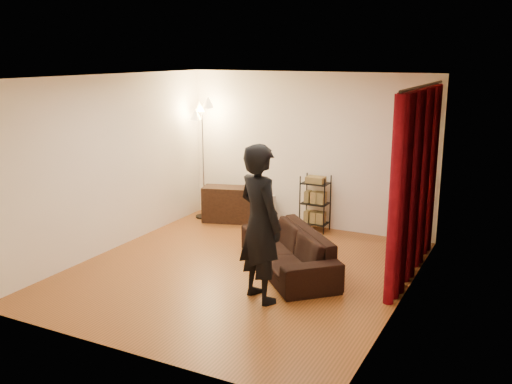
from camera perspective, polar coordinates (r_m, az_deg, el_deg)
The scene contains 14 objects.
floor at distance 8.13m, azimuth -1.60°, elevation -7.93°, with size 5.00×5.00×0.00m, color brown.
ceiling at distance 7.56m, azimuth -1.74°, elevation 11.45°, with size 5.00×5.00×0.00m, color white.
wall_back at distance 9.96m, azimuth 5.23°, elevation 4.13°, with size 5.00×5.00×0.00m, color white.
wall_front at distance 5.74m, azimuth -13.69°, elevation -3.37°, with size 5.00×5.00×0.00m, color white.
wall_left at distance 9.01m, azimuth -14.36°, elevation 2.74°, with size 5.00×5.00×0.00m, color white.
wall_right at distance 6.97m, azimuth 14.81°, elevation -0.42°, with size 5.00×5.00×0.00m, color white.
curtain_rod at distance 7.91m, azimuth 16.42°, elevation 10.14°, with size 0.04×0.04×2.65m, color black.
curtain at distance 8.09m, azimuth 15.67°, elevation 0.90°, with size 0.22×2.65×2.55m, color maroon, non-canonical shape.
sofa at distance 8.07m, azimuth 3.20°, elevation -5.85°, with size 2.05×0.80×0.60m, color black.
person at distance 6.94m, azimuth 0.40°, elevation -3.17°, with size 0.72×0.47×1.97m, color black.
media_cabinet at distance 10.37m, azimuth -2.26°, elevation -1.25°, with size 1.11×0.41×0.64m, color black.
storage_boxes at distance 10.14m, azimuth 0.82°, elevation -1.86°, with size 0.33×0.27×0.55m, color beige, non-canonical shape.
wire_shelf at distance 9.85m, azimuth 5.93°, elevation -1.13°, with size 0.44×0.31×0.97m, color black, non-canonical shape.
floor_lamp at distance 10.51m, azimuth -5.31°, elevation 3.14°, with size 0.39×0.39×2.16m, color silver, non-canonical shape.
Camera 1 is at (3.62, -6.64, 3.00)m, focal length 40.00 mm.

